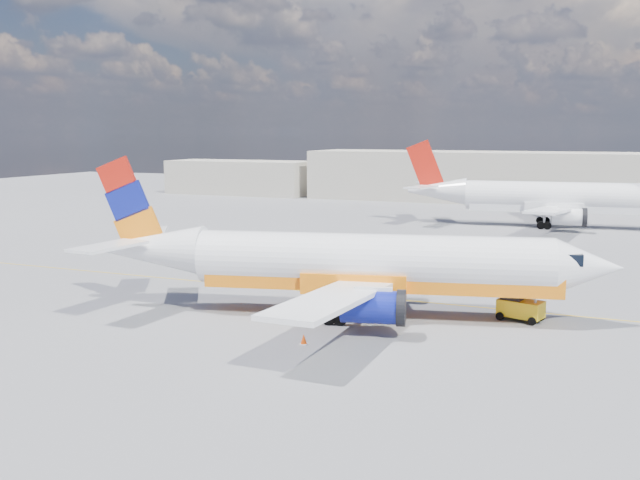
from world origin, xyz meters
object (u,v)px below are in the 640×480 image
at_px(traffic_cone, 304,339).
at_px(second_jet, 553,198).
at_px(main_jet, 355,264).
at_px(gse_tug, 519,306).

bearing_deg(traffic_cone, second_jet, 81.49).
distance_m(main_jet, traffic_cone, 7.28).
xyz_separation_m(main_jet, traffic_cone, (-0.50, -6.62, -2.98)).
height_order(second_jet, gse_tug, second_jet).
relative_size(main_jet, traffic_cone, 58.37).
bearing_deg(second_jet, main_jet, -105.96).
bearing_deg(gse_tug, traffic_cone, -121.71).
bearing_deg(gse_tug, main_jet, -148.61).
distance_m(second_jet, traffic_cone, 55.15).
relative_size(second_jet, gse_tug, 11.96).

